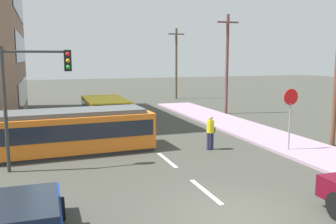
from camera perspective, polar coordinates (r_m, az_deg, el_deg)
name	(u,v)px	position (r m, az deg, el deg)	size (l,w,h in m)	color
ground_plane	(143,141)	(19.85, -3.89, -4.50)	(120.00, 120.00, 0.00)	#3E3E36
sidewalk_curb_right	(296,146)	(19.35, 19.36, -5.10)	(3.20, 36.00, 0.14)	#A1859A
lane_stripe_1	(206,191)	(12.61, 5.88, -12.21)	(0.16, 2.40, 0.01)	silver
lane_stripe_2	(167,160)	(16.14, -0.14, -7.51)	(0.16, 2.40, 0.01)	silver
lane_stripe_3	(124,125)	(24.40, -6.83, -2.08)	(0.16, 2.40, 0.01)	silver
lane_stripe_4	(109,113)	(30.21, -9.25, -0.09)	(0.16, 2.40, 0.01)	silver
streetcar_tram	(71,131)	(17.82, -14.92, -2.82)	(7.73, 2.84, 2.02)	orange
city_bus	(105,111)	(23.95, -9.77, 0.19)	(2.56, 5.07, 1.84)	yellow
pedestrian_crossing	(210,131)	(17.85, 6.65, -2.91)	(0.50, 0.36, 1.67)	navy
parked_sedan_near	(21,223)	(9.57, -22.02, -15.75)	(2.12, 4.11, 1.19)	navy
parked_sedan_mid	(34,127)	(21.77, -20.27, -2.18)	(2.16, 4.45, 1.19)	silver
stop_sign	(290,106)	(17.99, 18.58, 0.83)	(0.76, 0.07, 2.88)	gray
traffic_light_mast	(32,85)	(15.16, -20.44, 4.05)	(2.60, 0.33, 4.89)	#333333
utility_pole_mid	(227,63)	(29.40, 9.20, 7.63)	(1.80, 0.24, 7.78)	brown
utility_pole_far	(176,62)	(39.77, 1.30, 7.76)	(1.80, 0.24, 7.55)	brown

